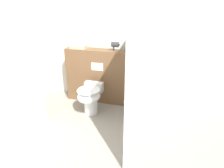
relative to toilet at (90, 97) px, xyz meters
name	(u,v)px	position (x,y,z in m)	size (l,w,h in m)	color
wall_back	(125,36)	(0.43, 0.78, 0.93)	(8.00, 0.06, 2.50)	silver
partition_panel	(100,76)	(0.00, 0.53, 0.19)	(1.28, 0.24, 1.02)	brown
shower_glass	(139,71)	(0.85, -0.20, 0.63)	(0.04, 1.89, 1.90)	silver
toilet	(90,97)	(0.00, 0.00, 0.00)	(0.39, 0.54, 0.51)	white
sink_vanity	(18,101)	(-0.88, -0.70, 0.16)	(0.60, 0.52, 1.10)	white
hair_drier	(116,45)	(0.30, 0.55, 0.81)	(0.16, 0.09, 0.16)	#2D2D33
folded_towel	(79,47)	(-0.39, 0.52, 0.73)	(0.30, 0.17, 0.06)	tan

